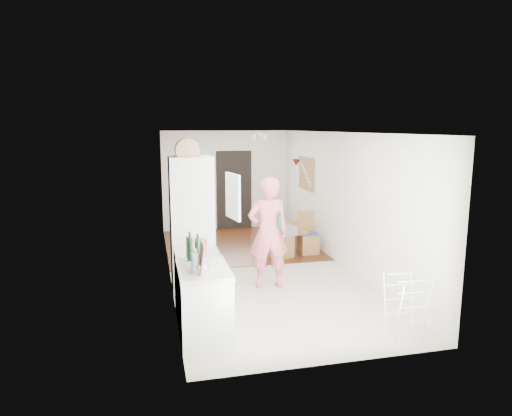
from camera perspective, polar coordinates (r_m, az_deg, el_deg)
name	(u,v)px	position (r m, az deg, el deg)	size (l,w,h in m)	color
room_shell	(258,203)	(8.20, 0.29, 0.67)	(3.20, 7.00, 2.50)	white
floor	(258,269)	(8.50, 0.29, -7.68)	(3.20, 7.00, 0.01)	#BAB3A0
wood_floor_overlay	(239,244)	(10.23, -2.14, -4.55)	(3.20, 3.30, 0.01)	#502713
sage_wall_panel	(174,186)	(5.92, -10.22, 2.69)	(0.02, 3.00, 1.30)	slate
tile_splashback	(179,250)	(5.52, -9.62, -5.26)	(0.02, 1.90, 0.50)	black
doorway_recess	(234,190)	(11.65, -2.75, 2.24)	(0.90, 0.04, 2.00)	black
base_cabinet	(204,306)	(5.77, -6.52, -12.03)	(0.60, 0.90, 0.86)	white
worktop	(203,270)	(5.61, -6.61, -7.68)	(0.62, 0.92, 0.06)	beige
range_cooker	(198,285)	(6.47, -7.32, -9.47)	(0.60, 0.60, 0.88)	white
cooker_top	(197,253)	(6.33, -7.41, -5.55)	(0.60, 0.60, 0.04)	#BDBDC0
fridge_housing	(192,225)	(7.27, -8.04, -2.07)	(0.66, 0.66, 2.15)	white
fridge_door	(233,196)	(6.97, -2.91, 1.46)	(0.56, 0.04, 0.70)	white
fridge_interior	(211,194)	(7.22, -5.68, 1.73)	(0.02, 0.52, 0.66)	white
pinboard	(307,174)	(10.42, 6.33, 4.30)	(0.03, 0.90, 0.70)	tan
pinboard_frame	(306,174)	(10.41, 6.25, 4.30)	(0.01, 0.94, 0.74)	olive
wall_sconce	(296,163)	(11.00, 5.02, 5.68)	(0.18, 0.18, 0.16)	maroon
person	(268,223)	(7.35, 1.54, -1.85)	(0.78, 0.51, 2.15)	#DF696D
dining_table	(284,239)	(9.89, 3.54, -3.87)	(1.19, 0.66, 0.42)	olive
dining_chair	(308,233)	(9.47, 6.56, -3.15)	(0.36, 0.36, 0.87)	olive
stool	(282,246)	(9.20, 3.28, -4.78)	(0.36, 0.36, 0.47)	olive
grey_drape	(284,231)	(9.12, 3.47, -2.83)	(0.40, 0.40, 0.18)	gray
drying_rack	(406,306)	(6.11, 18.23, -11.57)	(0.40, 0.36, 0.79)	white
bread_bin	(187,150)	(7.04, -8.63, 7.17)	(0.38, 0.36, 0.20)	tan
red_casserole	(197,246)	(6.26, -7.43, -4.75)	(0.28, 0.28, 0.16)	red
steel_pan	(201,267)	(5.44, -6.93, -7.36)	(0.21, 0.21, 0.10)	#BDBDC0
held_bottle	(280,220)	(7.21, 2.96, -1.57)	(0.06, 0.06, 0.26)	#1D4425
bottle_a	(198,252)	(5.70, -7.24, -5.49)	(0.07, 0.07, 0.31)	#1D4425
bottle_b	(190,249)	(5.87, -8.24, -5.10)	(0.07, 0.07, 0.30)	#1D4425
bottle_c	(195,263)	(5.39, -7.59, -6.87)	(0.09, 0.09, 0.23)	silver
pepper_mill_front	(193,248)	(6.08, -7.92, -5.03)	(0.06, 0.06, 0.20)	tan
pepper_mill_back	(188,248)	(6.07, -8.46, -4.99)	(0.06, 0.06, 0.22)	tan
chopping_boards	(202,257)	(5.40, -6.83, -6.14)	(0.04, 0.26, 0.35)	tan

